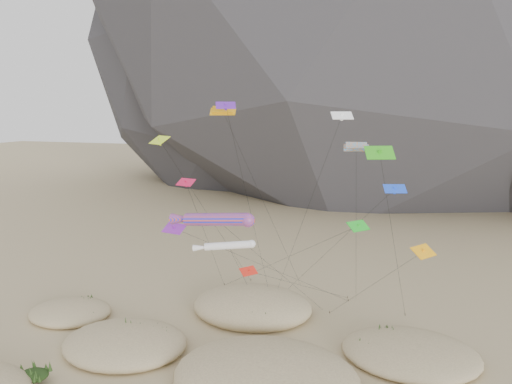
{
  "coord_description": "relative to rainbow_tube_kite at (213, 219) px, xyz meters",
  "views": [
    {
      "loc": [
        15.39,
        -35.29,
        24.11
      ],
      "look_at": [
        0.21,
        12.0,
        15.56
      ],
      "focal_mm": 35.0,
      "sensor_mm": 36.0,
      "label": 1
    }
  ],
  "objects": [
    {
      "name": "kite_stakes",
      "position": [
        5.46,
        16.67,
        -13.4
      ],
      "size": [
        23.81,
        7.77,
        0.3
      ],
      "color": "#3F2D1E",
      "rests_on": "ground"
    },
    {
      "name": "delta_kites",
      "position": [
        6.18,
        3.49,
        2.77
      ],
      "size": [
        27.57,
        21.41,
        24.56
      ],
      "color": "#C8EF19",
      "rests_on": "ground"
    },
    {
      "name": "dune_grass",
      "position": [
        1.51,
        -4.19,
        -12.7
      ],
      "size": [
        43.71,
        28.4,
        1.5
      ],
      "color": "black",
      "rests_on": "ground"
    },
    {
      "name": "white_tube_kite",
      "position": [
        0.57,
        1.64,
        -2.98
      ],
      "size": [
        6.09,
        15.56,
        11.2
      ],
      "color": "white",
      "rests_on": "ground"
    },
    {
      "name": "dunes",
      "position": [
        2.4,
        -3.33,
        -12.83
      ],
      "size": [
        51.06,
        36.29,
        3.77
      ],
      "color": "#CCB789",
      "rests_on": "ground"
    },
    {
      "name": "rainbow_tube_kite",
      "position": [
        0.0,
        0.0,
        0.0
      ],
      "size": [
        13.12,
        15.04,
        14.57
      ],
      "color": "#FE511A",
      "rests_on": "ground"
    },
    {
      "name": "orange_parafoil",
      "position": [
        -2.1,
        8.39,
        9.85
      ],
      "size": [
        7.41,
        14.05,
        24.17
      ],
      "color": "orange",
      "rests_on": "ground"
    },
    {
      "name": "multi_parafoil",
      "position": [
        12.45,
        6.09,
        6.48
      ],
      "size": [
        2.49,
        13.28,
        20.73
      ],
      "color": "orange",
      "rests_on": "ground"
    }
  ]
}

